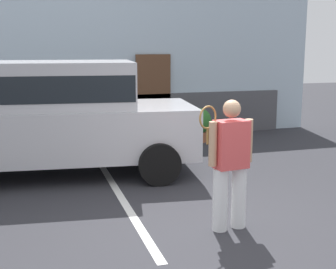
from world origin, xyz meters
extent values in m
plane|color=#2D2D33|center=(0.00, 0.00, 0.00)|extent=(40.00, 40.00, 0.00)
cube|color=silver|center=(-0.80, 1.50, 0.00)|extent=(0.12, 4.40, 0.01)
cube|color=silver|center=(0.00, 6.54, 1.79)|extent=(10.73, 0.30, 3.57)
cube|color=#4C4C51|center=(0.00, 6.34, 0.55)|extent=(9.01, 0.10, 1.10)
cube|color=brown|center=(0.96, 6.32, 1.05)|extent=(0.90, 0.06, 2.10)
cube|color=#B7B7BC|center=(-1.48, 3.26, 0.80)|extent=(4.78, 2.39, 0.90)
cube|color=#B7B7BC|center=(-1.73, 3.29, 1.65)|extent=(3.07, 2.06, 0.80)
cube|color=black|center=(-1.73, 3.29, 1.63)|extent=(3.02, 2.08, 0.44)
cylinder|color=black|center=(0.16, 4.04, 0.36)|extent=(0.74, 0.34, 0.72)
cylinder|color=black|center=(-0.04, 2.15, 0.36)|extent=(0.74, 0.34, 0.72)
cylinder|color=white|center=(0.44, 0.06, 0.41)|extent=(0.19, 0.19, 0.81)
cylinder|color=white|center=(0.16, 0.02, 0.41)|extent=(0.19, 0.19, 0.81)
cube|color=#E04C4C|center=(0.30, 0.04, 1.11)|extent=(0.44, 0.31, 0.60)
sphere|color=tan|center=(0.30, 0.04, 1.56)|extent=(0.22, 0.22, 0.22)
cylinder|color=tan|center=(0.56, 0.07, 1.14)|extent=(0.10, 0.10, 0.55)
cylinder|color=tan|center=(0.04, 0.01, 1.14)|extent=(0.10, 0.10, 0.55)
torus|color=olive|center=(-0.01, 0.05, 1.47)|extent=(0.28, 0.14, 0.29)
cylinder|color=olive|center=(-0.01, 0.05, 1.23)|extent=(0.03, 0.03, 0.20)
cylinder|color=#9E5638|center=(1.82, 5.32, 0.12)|extent=(0.41, 0.41, 0.25)
sphere|color=#2D6B28|center=(1.82, 5.32, 0.52)|extent=(0.63, 0.63, 0.63)
camera|label=1|loc=(-2.08, -5.19, 2.34)|focal=49.86mm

